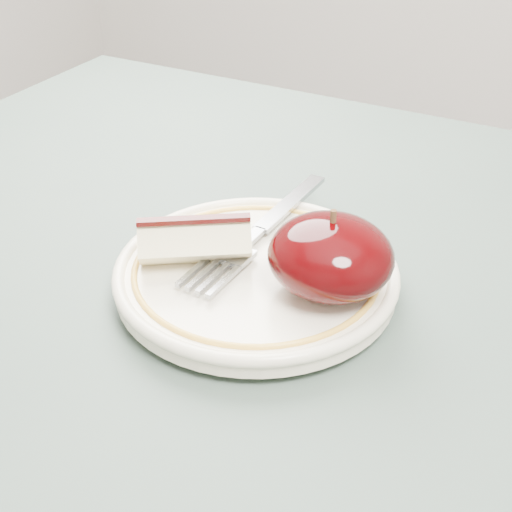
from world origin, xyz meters
The scene contains 5 objects.
table centered at (0.00, 0.00, 0.66)m, with size 0.90×0.90×0.75m.
plate centered at (-0.03, 0.09, 0.76)m, with size 0.19×0.19×0.02m.
apple_half centered at (0.02, 0.09, 0.79)m, with size 0.08×0.08×0.06m.
apple_wedge centered at (-0.07, 0.07, 0.78)m, with size 0.08×0.07×0.04m.
fork centered at (-0.05, 0.12, 0.77)m, with size 0.03×0.18×0.00m.
Camera 1 is at (0.15, -0.26, 1.04)m, focal length 50.00 mm.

